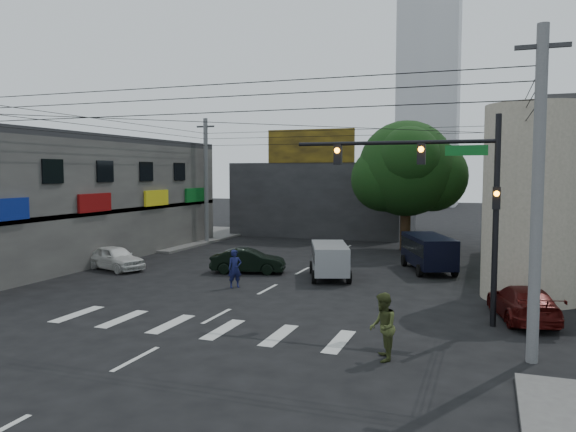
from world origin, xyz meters
The scene contains 19 objects.
ground centered at (0.00, 0.00, 0.00)m, with size 160.00×160.00×0.00m, color black.
sidewalk_far_left centered at (-18.00, 18.00, 0.07)m, with size 16.00×16.00×0.15m, color #514F4C.
building_left centered at (-18.00, 6.00, 3.50)m, with size 14.00×24.00×7.00m, color #43403E.
corner_column centered at (11.00, 4.00, 4.00)m, with size 4.00×4.00×8.00m, color gray.
building_far centered at (-4.00, 26.00, 3.00)m, with size 14.00×10.00×6.00m, color #232326.
billboard centered at (-4.00, 21.10, 7.30)m, with size 7.00×0.30×2.60m, color olive.
tower_distant centered at (0.00, 70.00, 22.00)m, with size 9.00×9.00×44.00m, color silver.
street_tree centered at (4.00, 17.00, 5.47)m, with size 6.40×6.40×8.70m.
traffic_gantry centered at (7.82, -1.00, 4.83)m, with size 7.10×0.35×7.20m.
utility_pole_near_right centered at (10.50, -4.50, 4.60)m, with size 0.32×0.32×9.20m, color #59595B.
utility_pole_far_left centered at (-10.50, 16.00, 4.60)m, with size 0.32×0.32×9.20m, color #59595B.
utility_pole_far_right centered at (10.50, 16.00, 4.60)m, with size 0.32×0.32×9.20m, color #59595B.
dark_sedan centered at (-2.50, 5.50, 0.63)m, with size 4.05×2.22×1.26m, color black.
white_compact centered at (-9.63, 3.94, 0.65)m, with size 4.13×2.74×1.31m, color silver.
maroon_sedan centered at (10.50, 0.22, 0.62)m, with size 2.66×4.57×1.25m, color #3D0A08.
silver_minivan centered at (1.91, 5.52, 0.85)m, with size 2.86×4.26×1.69m, color #9C9EA3, non-canonical shape.
navy_van centered at (6.31, 9.19, 0.94)m, with size 3.41×5.05×1.89m, color black, non-canonical shape.
traffic_officer centered at (-1.57, 1.90, 0.87)m, with size 0.75×0.73×1.73m, color #131743.
pedestrian_olive centered at (6.56, -5.74, 0.95)m, with size 0.91×1.06×1.91m, color #3D4620.
Camera 1 is at (9.26, -21.09, 5.26)m, focal length 35.00 mm.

